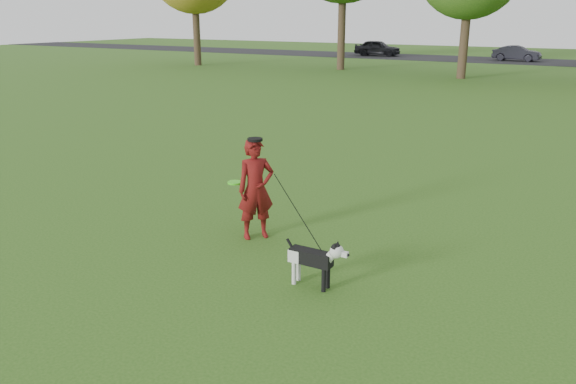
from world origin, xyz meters
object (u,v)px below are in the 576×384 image
Objects in this scene: car_mid at (517,53)px; car_left at (378,48)px; man at (256,189)px; dog at (316,257)px.

car_left is at bearing 94.59° from car_mid.
man is 41.85m from car_left.
dog is (1.59, -1.05, -0.37)m from man.
man reaches higher than car_mid.
man is 1.76× the size of dog.
dog is 43.37m from car_left.
car_left reaches higher than car_mid.
car_mid is (-2.37, 39.58, -0.20)m from man.
man is 0.41× the size of car_left.
car_left is at bearing 59.54° from man.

